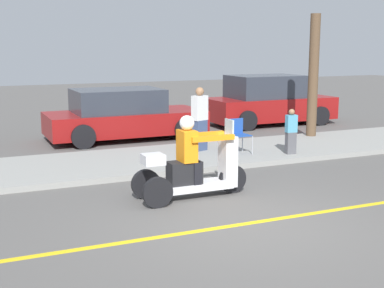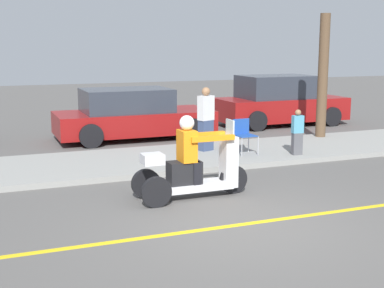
# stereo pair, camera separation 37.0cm
# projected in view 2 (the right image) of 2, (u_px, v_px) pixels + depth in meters

# --- Properties ---
(ground_plane) EXTENTS (60.00, 60.00, 0.00)m
(ground_plane) POSITION_uv_depth(u_px,v_px,m) (241.00, 225.00, 8.09)
(ground_plane) COLOR #565451
(lane_stripe) EXTENTS (24.00, 0.12, 0.01)m
(lane_stripe) POSITION_uv_depth(u_px,v_px,m) (232.00, 226.00, 8.03)
(lane_stripe) COLOR gold
(lane_stripe) RESTS_ON ground
(sidewalk_strip) EXTENTS (28.00, 2.80, 0.12)m
(sidewalk_strip) POSITION_uv_depth(u_px,v_px,m) (151.00, 160.00, 12.28)
(sidewalk_strip) COLOR gray
(sidewalk_strip) RESTS_ON ground
(motorcycle_trike) EXTENTS (2.10, 0.70, 1.48)m
(motorcycle_trike) POSITION_uv_depth(u_px,v_px,m) (193.00, 168.00, 9.41)
(motorcycle_trike) COLOR black
(motorcycle_trike) RESTS_ON ground
(spectator_near_curb) EXTENTS (0.42, 0.33, 1.55)m
(spectator_near_curb) POSITION_uv_depth(u_px,v_px,m) (206.00, 120.00, 12.99)
(spectator_near_curb) COLOR #38476B
(spectator_near_curb) RESTS_ON sidewalk_strip
(spectator_with_child) EXTENTS (0.27, 0.18, 1.07)m
(spectator_with_child) POSITION_uv_depth(u_px,v_px,m) (297.00, 133.00, 12.53)
(spectator_with_child) COLOR #515156
(spectator_with_child) RESTS_ON sidewalk_strip
(folding_chair_curbside) EXTENTS (0.49, 0.49, 0.82)m
(folding_chair_curbside) POSITION_uv_depth(u_px,v_px,m) (243.00, 133.00, 12.67)
(folding_chair_curbside) COLOR #A5A8AD
(folding_chair_curbside) RESTS_ON sidewalk_strip
(parked_car_lot_left) EXTENTS (4.45, 2.12, 1.45)m
(parked_car_lot_left) POSITION_uv_depth(u_px,v_px,m) (132.00, 115.00, 15.31)
(parked_car_lot_left) COLOR maroon
(parked_car_lot_left) RESTS_ON ground
(parked_car_lot_center) EXTENTS (4.32, 2.01, 1.66)m
(parked_car_lot_center) POSITION_uv_depth(u_px,v_px,m) (280.00, 102.00, 17.94)
(parked_car_lot_center) COLOR maroon
(parked_car_lot_center) RESTS_ON ground
(tree_trunk) EXTENTS (0.28, 0.28, 3.40)m
(tree_trunk) POSITION_uv_depth(u_px,v_px,m) (323.00, 76.00, 14.79)
(tree_trunk) COLOR brown
(tree_trunk) RESTS_ON sidewalk_strip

